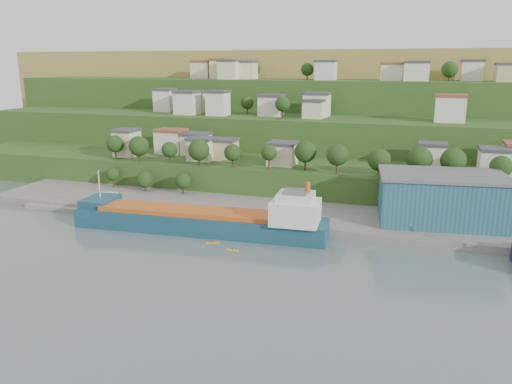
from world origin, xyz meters
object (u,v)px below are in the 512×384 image
at_px(caravan, 108,197).
at_px(cargo_ship_near, 207,222).
at_px(kayak_orange, 213,242).
at_px(warehouse, 441,198).

bearing_deg(caravan, cargo_ship_near, -34.90).
height_order(cargo_ship_near, kayak_orange, cargo_ship_near).
distance_m(warehouse, caravan, 95.06).
xyz_separation_m(caravan, kayak_orange, (43.09, -21.01, -2.27)).
height_order(cargo_ship_near, caravan, cargo_ship_near).
bearing_deg(kayak_orange, caravan, 130.35).
xyz_separation_m(cargo_ship_near, kayak_orange, (4.57, -7.00, -2.44)).
bearing_deg(caravan, warehouse, -10.99).
bearing_deg(caravan, kayak_orange, -40.91).
bearing_deg(kayak_orange, cargo_ship_near, 99.46).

